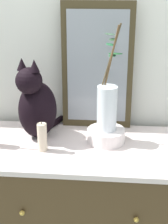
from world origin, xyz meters
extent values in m
cube|color=silver|center=(0.00, 0.35, 1.30)|extent=(4.40, 0.08, 2.60)
cube|color=beige|center=(0.00, 0.00, 0.93)|extent=(1.15, 0.54, 0.02)
sphere|color=#B79338|center=(-0.25, -0.28, 0.74)|extent=(0.02, 0.02, 0.02)
sphere|color=#B79338|center=(0.25, -0.28, 0.74)|extent=(0.02, 0.02, 0.02)
cube|color=#3E341D|center=(0.05, 0.25, 1.28)|extent=(0.37, 0.03, 0.67)
cube|color=gray|center=(0.05, 0.24, 1.28)|extent=(0.31, 0.01, 0.59)
ellipsoid|color=black|center=(-0.25, 0.09, 1.09)|extent=(0.25, 0.27, 0.29)
sphere|color=black|center=(-0.27, 0.04, 1.26)|extent=(0.13, 0.13, 0.13)
cone|color=black|center=(-0.23, 0.02, 1.34)|extent=(0.05, 0.05, 0.06)
cone|color=black|center=(-0.30, 0.05, 1.34)|extent=(0.05, 0.05, 0.06)
cylinder|color=black|center=(-0.17, 0.27, 0.96)|extent=(0.09, 0.16, 0.03)
cylinder|color=silver|center=(0.11, 0.06, 0.98)|extent=(0.19, 0.19, 0.07)
cylinder|color=silver|center=(0.11, 0.06, 1.12)|extent=(0.10, 0.10, 0.22)
cylinder|color=brown|center=(0.11, 0.07, 1.34)|extent=(0.08, 0.04, 0.38)
ellipsoid|color=#1C4E27|center=(0.14, 0.12, 1.38)|extent=(0.07, 0.04, 0.01)
ellipsoid|color=#284828|center=(0.13, 0.14, 1.44)|extent=(0.05, 0.07, 0.01)
cylinder|color=#4C3F28|center=(0.11, 0.08, 1.34)|extent=(0.11, 0.02, 0.38)
ellipsoid|color=#235132|center=(0.12, 0.13, 1.37)|extent=(0.04, 0.07, 0.01)
ellipsoid|color=#1E5531|center=(0.11, 0.15, 1.42)|extent=(0.06, 0.08, 0.01)
ellipsoid|color=#2B4330|center=(0.11, 0.15, 1.47)|extent=(0.07, 0.08, 0.01)
cylinder|color=beige|center=(-0.19, -0.06, 1.01)|extent=(0.05, 0.05, 0.14)
cylinder|color=black|center=(-0.19, -0.06, 1.09)|extent=(0.00, 0.00, 0.01)
camera|label=1|loc=(0.14, -1.51, 1.72)|focal=54.92mm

